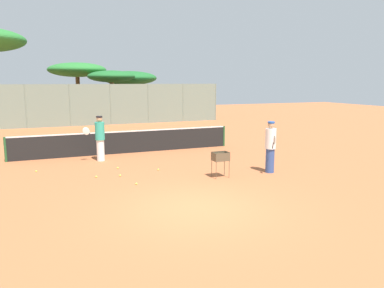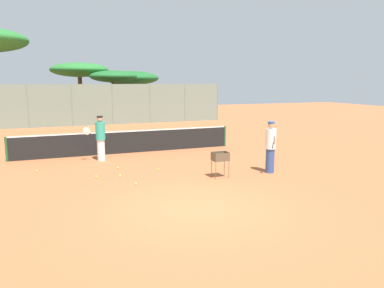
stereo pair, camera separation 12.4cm
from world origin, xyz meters
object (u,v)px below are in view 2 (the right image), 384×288
at_px(tennis_net, 127,141).
at_px(parked_car, 157,112).
at_px(player_white_outfit, 100,138).
at_px(player_red_cap, 270,146).
at_px(ball_cart, 220,159).

relative_size(tennis_net, parked_car, 2.48).
bearing_deg(player_white_outfit, player_red_cap, 135.35).
distance_m(ball_cart, parked_car, 20.45).
bearing_deg(player_red_cap, parked_car, -163.71).
bearing_deg(ball_cart, tennis_net, 109.62).
bearing_deg(player_white_outfit, parked_car, -119.83).
distance_m(tennis_net, ball_cart, 6.10).
xyz_separation_m(tennis_net, ball_cart, (2.05, -5.74, 0.12)).
bearing_deg(player_white_outfit, tennis_net, -143.47).
distance_m(tennis_net, parked_car, 15.48).
height_order(ball_cart, parked_car, parked_car).
distance_m(player_red_cap, ball_cart, 2.07).
height_order(player_white_outfit, player_red_cap, player_white_outfit).
xyz_separation_m(tennis_net, player_red_cap, (4.09, -5.80, 0.43)).
distance_m(tennis_net, player_white_outfit, 1.95).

